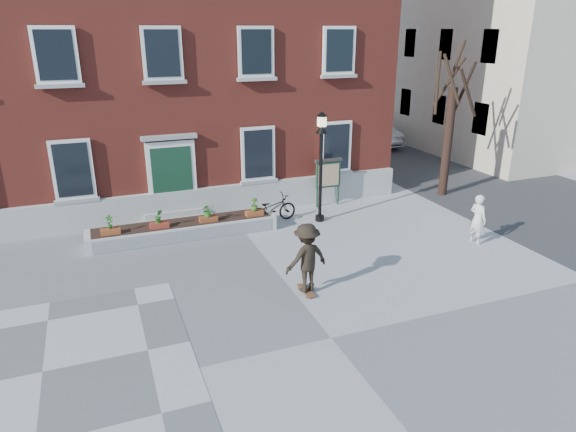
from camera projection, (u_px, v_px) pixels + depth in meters
name	position (u px, v px, depth m)	size (l,w,h in m)	color
ground	(331.00, 338.00, 11.55)	(100.00, 100.00, 0.00)	#959597
checker_patch	(42.00, 372.00, 10.40)	(6.00, 6.00, 0.01)	#5B5B5E
bicycle	(271.00, 209.00, 18.34)	(0.66, 1.90, 1.00)	black
parked_car	(372.00, 131.00, 30.67)	(1.69, 4.84, 1.59)	#BBBEC1
bystander	(478.00, 219.00, 16.40)	(0.60, 0.39, 1.65)	silver
brick_building	(143.00, 35.00, 20.96)	(18.40, 10.85, 12.60)	maroon
planter_assembly	(184.00, 228.00, 17.06)	(6.20, 1.12, 1.15)	silver
bare_tree	(449.00, 128.00, 20.65)	(1.83, 1.83, 6.16)	black
side_street	(455.00, 21.00, 32.55)	(15.20, 36.00, 14.50)	#3A3A3C
lamp_post	(321.00, 152.00, 17.75)	(0.40, 0.40, 3.93)	black
notice_board	(328.00, 174.00, 19.79)	(1.10, 0.16, 1.87)	#183120
skateboarder	(307.00, 258.00, 13.20)	(1.31, 0.90, 1.94)	brown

